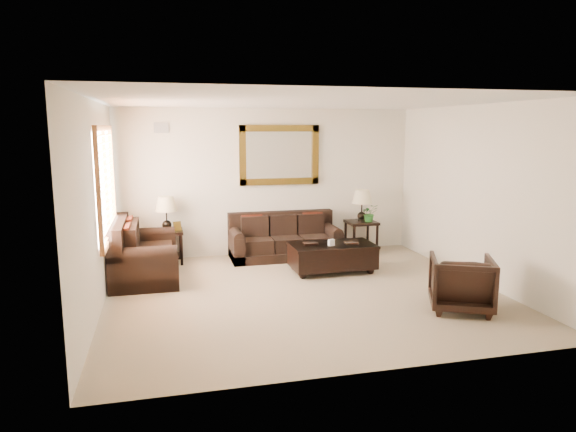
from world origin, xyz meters
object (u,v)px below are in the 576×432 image
object	(u,v)px
armchair	(461,281)
end_table_left	(167,220)
coffee_table	(332,255)
end_table_right	(362,211)
loveseat	(141,257)
sofa	(284,241)

from	to	relation	value
armchair	end_table_left	bearing A→B (deg)	-17.42
coffee_table	end_table_right	bearing A→B (deg)	50.27
end_table_left	coffee_table	xyz separation A→B (m)	(2.62, -1.23, -0.48)
loveseat	end_table_right	xyz separation A→B (m)	(4.04, 0.87, 0.43)
coffee_table	armchair	distance (m)	2.36
end_table_right	coffee_table	world-z (taller)	end_table_right
sofa	loveseat	xyz separation A→B (m)	(-2.50, -0.79, 0.05)
sofa	coffee_table	distance (m)	1.27
loveseat	armchair	world-z (taller)	loveseat
armchair	sofa	bearing A→B (deg)	-39.08
sofa	end_table_left	bearing A→B (deg)	177.68
loveseat	armchair	distance (m)	4.78
sofa	end_table_left	distance (m)	2.14
sofa	coffee_table	size ratio (longest dim) A/B	1.43
end_table_left	end_table_right	bearing A→B (deg)	-0.04
end_table_right	sofa	bearing A→B (deg)	-176.95
coffee_table	armchair	bearing A→B (deg)	-64.23
armchair	loveseat	bearing A→B (deg)	-6.18
end_table_right	coffee_table	xyz separation A→B (m)	(-1.00, -1.23, -0.49)
loveseat	end_table_right	distance (m)	4.16
sofa	armchair	xyz separation A→B (m)	(1.59, -3.26, 0.10)
loveseat	end_table_right	size ratio (longest dim) A/B	1.41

